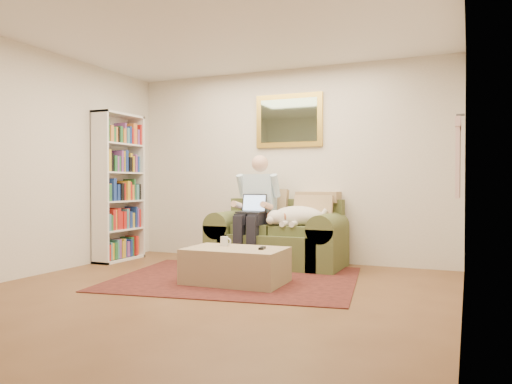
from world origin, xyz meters
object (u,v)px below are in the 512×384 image
Objects in this scene: ottoman at (236,266)px; coffee_mug at (224,241)px; laptop at (252,208)px; seated_man at (255,210)px; sofa at (277,243)px; bookshelf at (119,187)px; sleeping_dog at (298,216)px.

ottoman is 10.25× the size of coffee_mug.
laptop is 0.97m from coffee_mug.
seated_man is 1.02m from coffee_mug.
ottoman is (0.00, -1.25, -0.10)m from sofa.
bookshelf reaches higher than ottoman.
laptop is 1.92m from bookshelf.
seated_man is at bearing -172.87° from sleeping_dog.
laptop is 0.32× the size of ottoman.
laptop is at bearing 6.61° from bookshelf.
bookshelf is (-1.96, 0.69, 0.58)m from coffee_mug.
coffee_mug is at bearing -99.59° from sofa.
coffee_mug is (0.06, -0.91, -0.32)m from laptop.
seated_man is at bearing 90.00° from laptop.
sofa is 0.51m from seated_man.
ottoman is at bearing -89.81° from sofa.
coffee_mug is (-0.19, -1.13, 0.13)m from sofa.
seated_man is 1.24m from ottoman.
bookshelf is (-2.15, 0.81, 0.81)m from ottoman.
laptop is at bearing 93.92° from coffee_mug.
bookshelf is (-1.89, -0.28, 0.29)m from seated_man.
sofa is 16.85× the size of coffee_mug.
sleeping_dog is 0.35× the size of bookshelf.
ottoman is 2.44m from bookshelf.
bookshelf is at bearing -171.45° from seated_man.
coffee_mug is (-0.19, 0.12, 0.24)m from ottoman.
seated_man is 1.94m from bookshelf.
sofa is at bearing 90.19° from ottoman.
laptop is 0.16× the size of bookshelf.
ottoman is at bearing -104.36° from sleeping_dog.
sofa is 0.84× the size of bookshelf.
sofa is at bearing 41.02° from laptop.
coffee_mug is at bearing -86.35° from seated_man.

